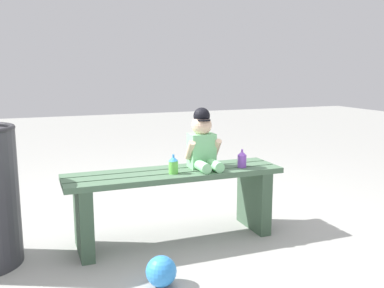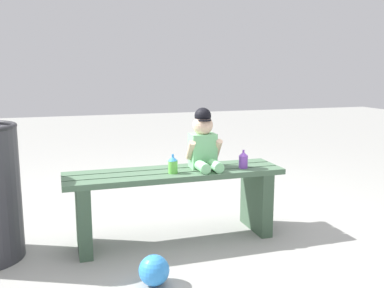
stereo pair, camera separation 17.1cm
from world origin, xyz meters
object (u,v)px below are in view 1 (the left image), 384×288
Objects in this scene: child_figure at (203,142)px; toy_ball at (161,271)px; park_bench at (175,194)px; sippy_cup_right at (242,159)px; sippy_cup_left at (173,165)px.

child_figure is 0.94m from toy_ball.
toy_ball is at bearing -129.19° from child_figure.
park_bench is 0.39m from child_figure.
child_figure reaches higher than park_bench.
child_figure is at bearing 50.81° from toy_ball.
toy_ball is (-0.73, -0.50, -0.45)m from sippy_cup_right.
sippy_cup_right is at bearing 0.00° from sippy_cup_left.
sippy_cup_left reaches higher than toy_ball.
child_figure is at bearing 161.44° from sippy_cup_right.
sippy_cup_right is at bearing -18.56° from child_figure.
park_bench is 0.51m from sippy_cup_right.
sippy_cup_left is at bearing -160.19° from child_figure.
sippy_cup_right is 0.99m from toy_ball.
sippy_cup_right is (0.49, 0.00, 0.00)m from sippy_cup_left.
park_bench is 3.53× the size of child_figure.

